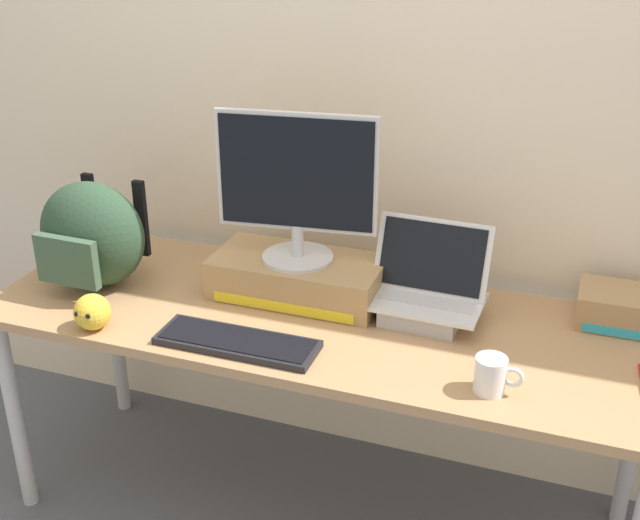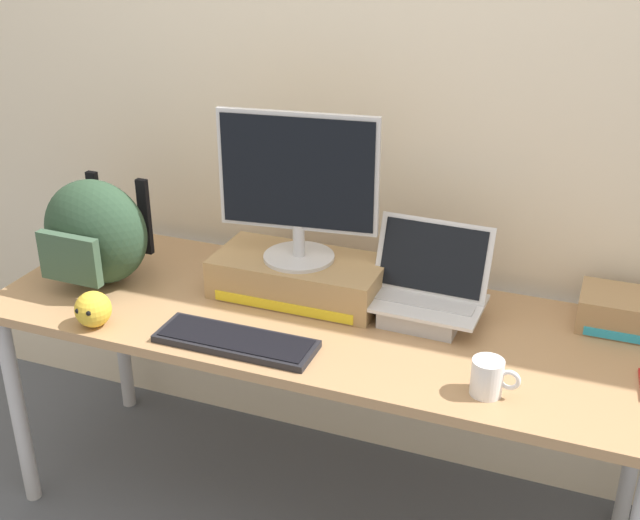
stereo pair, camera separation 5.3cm
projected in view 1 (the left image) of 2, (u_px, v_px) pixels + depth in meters
The scene contains 11 objects.
ground_plane at pixel (320, 510), 2.68m from camera, with size 20.00×20.00×0.00m, color #515660.
back_wall at pixel (369, 91), 2.51m from camera, with size 7.00×0.10×2.60m, color beige.
desk at pixel (320, 336), 2.40m from camera, with size 1.98×0.70×0.74m.
toner_box_yellow at pixel (298, 277), 2.47m from camera, with size 0.52×0.26×0.12m.
desktop_monitor at pixel (297, 186), 2.34m from camera, with size 0.47×0.22×0.45m.
open_laptop at pixel (425, 299), 2.34m from camera, with size 0.34×0.24×0.27m.
external_keyboard at pixel (237, 342), 2.21m from camera, with size 0.45×0.15×0.02m.
messenger_backpack at pixel (92, 235), 2.49m from camera, with size 0.35×0.29×0.34m.
coffee_mug at pixel (492, 375), 2.00m from camera, with size 0.12×0.08×0.10m.
plush_toy at pixel (92, 312), 2.28m from camera, with size 0.10×0.10×0.10m.
toner_box_cyan at pixel (636, 310), 2.30m from camera, with size 0.32×0.18×0.10m.
Camera 1 is at (0.70, -1.96, 1.89)m, focal length 45.38 mm.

